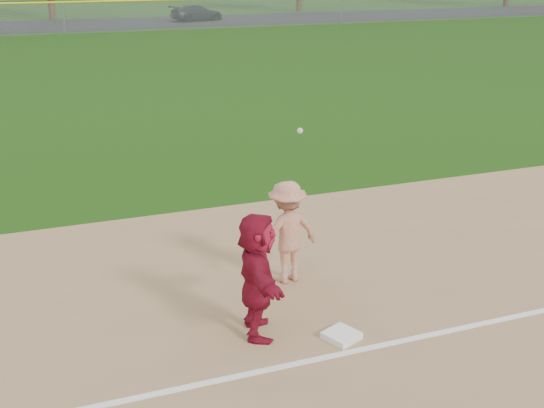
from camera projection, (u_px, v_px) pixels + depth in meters
name	position (u px, v px, depth m)	size (l,w,h in m)	color
ground	(310.00, 327.00, 9.42)	(160.00, 160.00, 0.00)	#1B440D
foul_line	(335.00, 355.00, 8.71)	(60.00, 0.10, 0.01)	white
parking_asphalt	(58.00, 26.00, 49.85)	(120.00, 10.00, 0.01)	black
first_base	(341.00, 336.00, 9.08)	(0.41, 0.41, 0.09)	white
base_runner	(257.00, 275.00, 8.94)	(1.61, 0.51, 1.74)	maroon
car_right	(197.00, 13.00, 53.33)	(1.70, 4.19, 1.22)	black
first_base_play	(287.00, 232.00, 10.46)	(1.14, 1.10, 2.62)	#A7A8AA
outfield_fence	(62.00, 3.00, 43.91)	(110.00, 0.12, 110.00)	#999EA0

